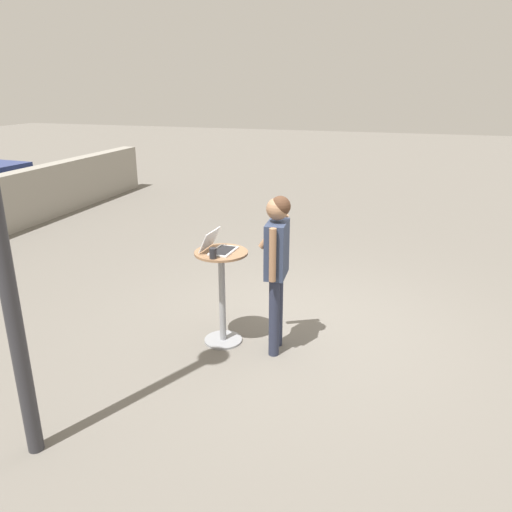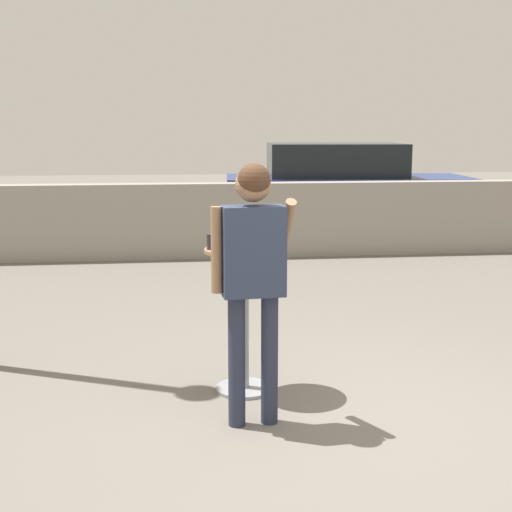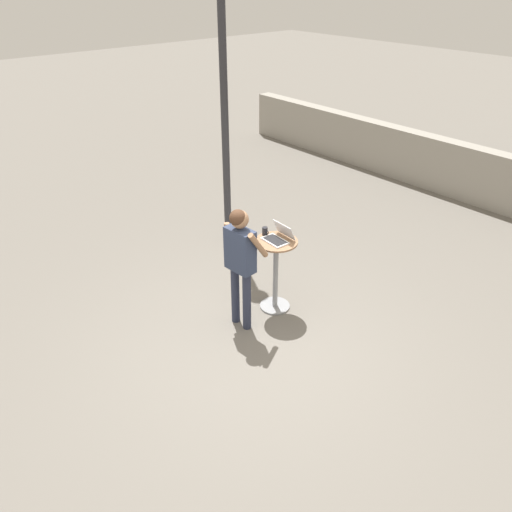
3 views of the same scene
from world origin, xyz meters
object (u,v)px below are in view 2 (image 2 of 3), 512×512
at_px(parked_car_near_street, 344,189).
at_px(laptop, 244,241).
at_px(cafe_table, 244,306).
at_px(coffee_mug, 212,242).
at_px(standing_person, 253,262).

bearing_deg(parked_car_near_street, laptop, -109.03).
relative_size(cafe_table, coffee_mug, 9.29).
distance_m(cafe_table, laptop, 0.47).
bearing_deg(coffee_mug, cafe_table, 0.24).
bearing_deg(cafe_table, parked_car_near_street, 71.03).
distance_m(cafe_table, parked_car_near_street, 7.71).
height_order(coffee_mug, standing_person, standing_person).
distance_m(coffee_mug, parked_car_near_street, 7.79).
bearing_deg(coffee_mug, standing_person, -70.07).
bearing_deg(cafe_table, laptop, 85.41).
height_order(cafe_table, parked_car_near_street, parked_car_near_street).
relative_size(cafe_table, parked_car_near_street, 0.24).
bearing_deg(laptop, cafe_table, -94.59).
xyz_separation_m(standing_person, parked_car_near_street, (2.51, 7.90, -0.24)).
xyz_separation_m(laptop, standing_person, (-0.01, -0.64, -0.03)).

